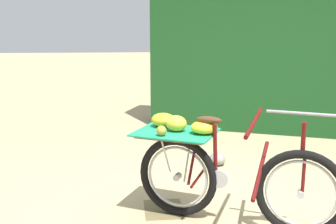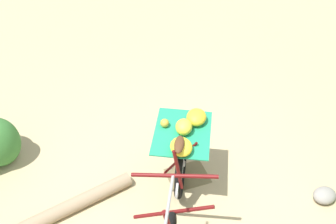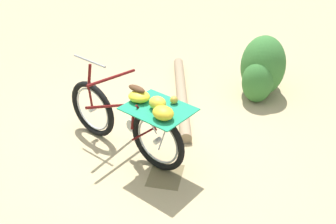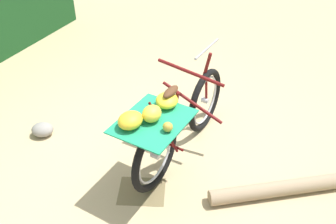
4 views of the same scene
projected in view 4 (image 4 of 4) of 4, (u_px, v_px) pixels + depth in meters
The scene contains 5 objects.
ground_plane at pixel (155, 155), 4.08m from camera, with size 60.00×60.00×0.00m, color tan.
bicycle at pixel (177, 122), 3.76m from camera, with size 1.09×1.72×1.03m.
fallen_log at pixel (323, 183), 3.66m from camera, with size 0.15×0.15×2.24m, color #9E8466.
path_stone at pixel (42, 130), 4.31m from camera, with size 0.24×0.20×0.15m, color gray.
leaf_litter_patch at pixel (142, 191), 3.66m from camera, with size 0.44×0.36×0.01m, color olive.
Camera 4 is at (0.29, -3.03, 2.76)m, focal length 40.97 mm.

